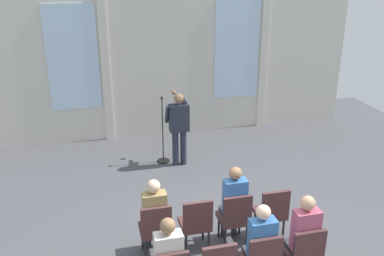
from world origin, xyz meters
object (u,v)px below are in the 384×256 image
object	(u,v)px
audience_r1_c2	(260,243)
chair_r1_c3	(304,252)
chair_r0_c1	(196,221)
audience_r1_c3	(303,235)
audience_r0_c0	(154,213)
chair_r0_c3	(272,210)
chair_r0_c0	(156,227)
speaker	(179,124)
audience_r0_c2	(234,201)
chair_r0_c2	(235,216)
mic_stand	(163,148)

from	to	relation	value
audience_r1_c2	chair_r1_c3	size ratio (longest dim) A/B	1.43
chair_r0_c1	audience_r1_c3	xyz separation A→B (m)	(1.27, -1.01, 0.23)
audience_r0_c0	audience_r1_c2	distance (m)	1.67
chair_r0_c3	chair_r0_c0	bearing A→B (deg)	180.00
speaker	audience_r0_c2	world-z (taller)	speaker
chair_r1_c3	audience_r1_c3	distance (m)	0.24
chair_r0_c1	audience_r1_c2	size ratio (longest dim) A/B	0.70
chair_r1_c3	chair_r0_c2	bearing A→B (deg)	120.26
chair_r0_c0	chair_r0_c1	distance (m)	0.63
speaker	chair_r0_c2	world-z (taller)	speaker
audience_r0_c0	audience_r1_c3	world-z (taller)	audience_r1_c3
speaker	audience_r1_c2	size ratio (longest dim) A/B	1.23
audience_r0_c2	chair_r1_c3	xyz separation A→B (m)	(0.63, -1.16, -0.22)
chair_r0_c0	chair_r0_c3	bearing A→B (deg)	0.00
audience_r0_c0	chair_r1_c3	xyz separation A→B (m)	(1.90, -1.17, -0.19)
audience_r1_c2	audience_r1_c3	distance (m)	0.63
audience_r0_c2	audience_r0_c0	bearing A→B (deg)	179.88
mic_stand	audience_r1_c2	xyz separation A→B (m)	(0.54, -4.30, 0.41)
audience_r1_c2	mic_stand	bearing A→B (deg)	97.21
audience_r1_c3	chair_r0_c1	bearing A→B (deg)	141.50
chair_r0_c3	audience_r1_c2	xyz separation A→B (m)	(-0.63, -1.00, 0.21)
chair_r0_c0	audience_r0_c2	world-z (taller)	audience_r0_c2
chair_r0_c2	audience_r1_c3	bearing A→B (deg)	-57.85
chair_r0_c1	audience_r1_c3	size ratio (longest dim) A/B	0.68
audience_r0_c0	audience_r1_c2	world-z (taller)	audience_r1_c2
chair_r0_c0	audience_r0_c2	bearing A→B (deg)	3.58
speaker	chair_r0_c2	distance (m)	3.12
speaker	audience_r1_c3	size ratio (longest dim) A/B	1.19
audience_r1_c3	mic_stand	bearing A→B (deg)	105.30
speaker	mic_stand	bearing A→B (deg)	147.63
chair_r0_c2	chair_r1_c3	distance (m)	1.26
chair_r0_c2	audience_r0_c2	bearing A→B (deg)	90.00
chair_r0_c3	audience_r0_c2	bearing A→B (deg)	172.87
audience_r0_c2	chair_r0_c3	world-z (taller)	audience_r0_c2
chair_r0_c3	audience_r1_c3	bearing A→B (deg)	-90.00
audience_r0_c2	chair_r1_c3	size ratio (longest dim) A/B	1.45
chair_r0_c1	audience_r1_c3	world-z (taller)	audience_r1_c3
mic_stand	chair_r0_c3	size ratio (longest dim) A/B	1.65
audience_r0_c0	chair_r0_c2	xyz separation A→B (m)	(1.27, -0.08, -0.19)
chair_r0_c1	chair_r1_c3	bearing A→B (deg)	-40.60
chair_r0_c0	speaker	bearing A→B (deg)	71.28
chair_r0_c0	chair_r0_c3	xyz separation A→B (m)	(1.90, 0.00, 0.00)
chair_r0_c0	audience_r0_c2	size ratio (longest dim) A/B	0.69
chair_r0_c0	audience_r1_c3	xyz separation A→B (m)	(1.90, -1.01, 0.23)
chair_r0_c2	audience_r0_c0	bearing A→B (deg)	176.30
chair_r0_c3	audience_r1_c2	distance (m)	1.20
chair_r0_c3	audience_r1_c3	xyz separation A→B (m)	(-0.00, -1.01, 0.23)
speaker	audience_r0_c0	bearing A→B (deg)	-109.20
chair_r0_c0	chair_r1_c3	size ratio (longest dim) A/B	1.00
audience_r0_c0	chair_r0_c2	distance (m)	1.28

